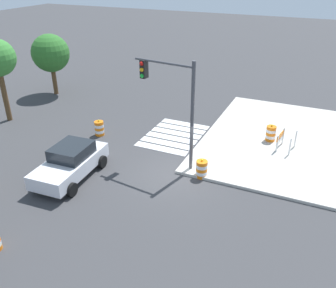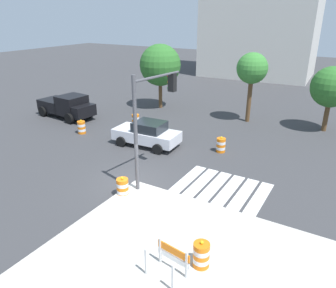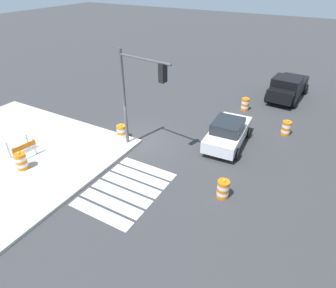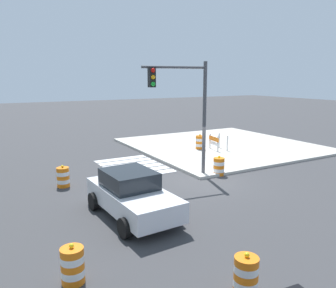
# 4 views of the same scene
# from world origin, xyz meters

# --- Properties ---
(ground_plane) EXTENTS (120.00, 120.00, 0.00)m
(ground_plane) POSITION_xyz_m (0.00, 0.00, 0.00)
(ground_plane) COLOR #38383A
(sidewalk_corner) EXTENTS (12.00, 12.00, 0.15)m
(sidewalk_corner) POSITION_xyz_m (6.00, -6.00, 0.07)
(sidewalk_corner) COLOR #BCB7AD
(sidewalk_corner) RESTS_ON ground
(crosswalk_stripes) EXTENTS (4.35, 3.20, 0.02)m
(crosswalk_stripes) POSITION_xyz_m (4.00, 1.80, 0.01)
(crosswalk_stripes) COLOR silver
(crosswalk_stripes) RESTS_ON ground
(sports_car) EXTENTS (4.40, 2.33, 1.63)m
(sports_car) POSITION_xyz_m (-2.32, 4.57, 0.81)
(sports_car) COLOR silver
(sports_car) RESTS_ON ground
(traffic_barrel_near_corner) EXTENTS (0.56, 0.56, 1.02)m
(traffic_barrel_near_corner) POSITION_xyz_m (0.25, -1.31, 0.45)
(traffic_barrel_near_corner) COLOR orange
(traffic_barrel_near_corner) RESTS_ON ground
(traffic_barrel_median_far) EXTENTS (0.56, 0.56, 1.02)m
(traffic_barrel_median_far) POSITION_xyz_m (2.22, 6.00, 0.45)
(traffic_barrel_median_far) COLOR orange
(traffic_barrel_median_far) RESTS_ON ground
(traffic_barrel_on_sidewalk) EXTENTS (0.56, 0.56, 1.02)m
(traffic_barrel_on_sidewalk) POSITION_xyz_m (5.46, -3.74, 0.60)
(traffic_barrel_on_sidewalk) COLOR orange
(traffic_barrel_on_sidewalk) RESTS_ON sidewalk_corner
(construction_barricade) EXTENTS (1.34, 0.95, 1.00)m
(construction_barricade) POSITION_xyz_m (4.71, -4.52, 0.72)
(construction_barricade) COLOR silver
(construction_barricade) RESTS_ON sidewalk_corner
(traffic_light_pole) EXTENTS (0.64, 3.27, 5.50)m
(traffic_light_pole) POSITION_xyz_m (0.73, 0.53, 3.91)
(traffic_light_pole) COLOR #4C4C51
(traffic_light_pole) RESTS_ON sidewalk_corner
(street_tree_streetside_far) EXTENTS (2.87, 2.87, 4.69)m
(street_tree_streetside_far) POSITION_xyz_m (7.27, 13.54, 3.23)
(street_tree_streetside_far) COLOR brown
(street_tree_streetside_far) RESTS_ON ground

